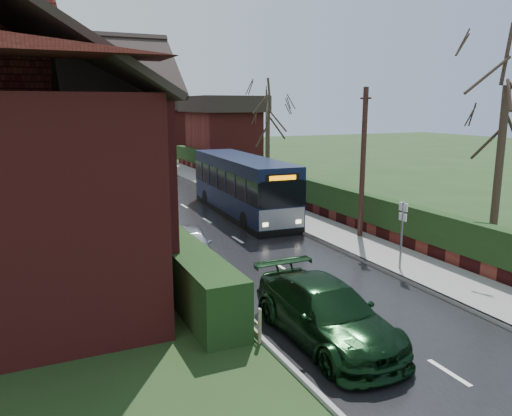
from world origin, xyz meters
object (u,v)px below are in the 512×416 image
bus_stop_sign (402,226)px  bus (242,186)px  telegraph_pole (363,164)px  brick_house (0,148)px  car_green (326,313)px  car_silver (189,245)px

bus_stop_sign → bus: bearing=95.2°
telegraph_pole → brick_house: bearing=-174.8°
brick_house → bus: (10.93, 5.85, -2.86)m
car_green → telegraph_pole: 10.29m
car_green → bus_stop_sign: bearing=33.3°
bus_stop_sign → telegraph_pole: (1.40, 4.24, 1.62)m
bus → car_green: 14.69m
bus_stop_sign → telegraph_pole: 4.75m
telegraph_pole → car_silver: bearing=-171.2°
bus → car_green: bus is taller
brick_house → telegraph_pole: 13.74m
brick_house → bus: 12.72m
brick_house → bus_stop_sign: brick_house is taller
car_silver → car_green: size_ratio=0.77×
car_green → bus_stop_sign: size_ratio=1.99×
car_silver → bus_stop_sign: bearing=-25.1°
car_green → bus_stop_sign: bus_stop_sign is taller
car_silver → car_green: (1.20, -7.49, 0.07)m
car_silver → telegraph_pole: telegraph_pole is taller
bus → bus_stop_sign: size_ratio=4.06×
brick_house → bus_stop_sign: 13.53m
brick_house → car_silver: 7.05m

